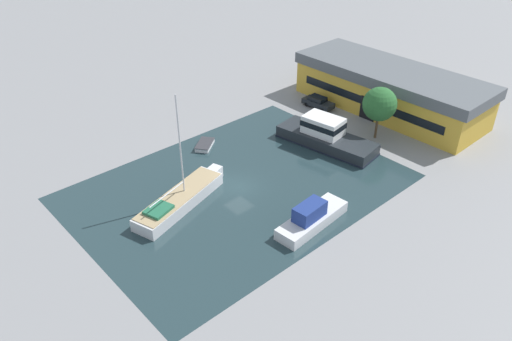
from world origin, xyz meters
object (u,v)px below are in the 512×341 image
quay_tree_near_building (380,104)px  parked_car (318,102)px  warehouse_building (390,89)px  sailboat_moored (181,199)px  motor_cruiser (325,136)px  small_dinghy (205,145)px  cabin_boat (311,218)px

quay_tree_near_building → parked_car: size_ratio=1.44×
warehouse_building → parked_car: bearing=-136.0°
quay_tree_near_building → sailboat_moored: (-4.62, -26.40, -3.88)m
parked_car → sailboat_moored: 28.41m
warehouse_building → sailboat_moored: 34.57m
motor_cruiser → small_dinghy: size_ratio=3.66×
cabin_boat → motor_cruiser: bearing=122.0°
sailboat_moored → quay_tree_near_building: bearing=63.4°
sailboat_moored → motor_cruiser: (1.60, 20.28, 0.55)m
sailboat_moored → small_dinghy: (-7.91, 9.05, -0.46)m
sailboat_moored → motor_cruiser: 20.35m
parked_car → sailboat_moored: size_ratio=0.37×
small_dinghy → sailboat_moored: bearing=-85.3°
warehouse_building → parked_car: size_ratio=5.77×
sailboat_moored → cabin_boat: 13.37m
small_dinghy → motor_cruiser: bearing=13.3°
warehouse_building → sailboat_moored: (-0.68, -34.49, -2.27)m
sailboat_moored → cabin_boat: sailboat_moored is taller
parked_car → sailboat_moored: sailboat_moored is taller
parked_car → small_dinghy: (-1.69, -18.68, -0.51)m
warehouse_building → cabin_boat: warehouse_building is taller
quay_tree_near_building → motor_cruiser: bearing=-116.2°
quay_tree_near_building → parked_car: bearing=173.1°
motor_cruiser → cabin_boat: bearing=-152.2°
warehouse_building → motor_cruiser: (0.92, -14.21, -1.72)m
sailboat_moored → small_dinghy: 12.03m
warehouse_building → quay_tree_near_building: size_ratio=4.00×
sailboat_moored → motor_cruiser: bearing=68.9°
cabin_boat → sailboat_moored: bearing=-151.1°
motor_cruiser → cabin_boat: motor_cruiser is taller
parked_car → small_dinghy: parked_car is taller
warehouse_building → quay_tree_near_building: 9.14m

